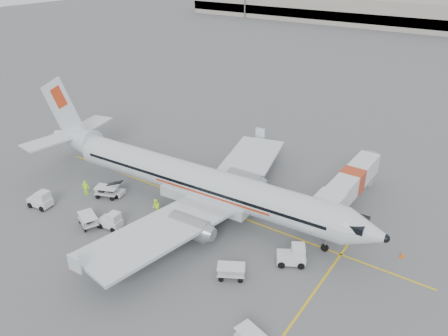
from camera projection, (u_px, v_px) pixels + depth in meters
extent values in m
plane|color=#56595B|center=(213.00, 207.00, 45.89)|extent=(360.00, 360.00, 0.00)
cube|color=yellow|center=(213.00, 207.00, 45.89)|extent=(44.00, 0.20, 0.01)
cube|color=yellow|center=(302.00, 310.00, 32.94)|extent=(0.20, 20.00, 0.01)
cone|color=#E8580A|center=(402.00, 254.00, 38.39)|extent=(0.37, 0.37, 0.60)
cone|color=#E8580A|center=(280.00, 142.00, 60.41)|extent=(0.39, 0.39, 0.63)
cone|color=#E8580A|center=(71.00, 266.00, 37.00)|extent=(0.40, 0.40, 0.66)
imported|color=#CAFF21|center=(190.00, 201.00, 45.30)|extent=(0.81, 0.76, 1.86)
imported|color=#CAFF21|center=(156.00, 207.00, 44.38)|extent=(0.98, 0.86, 1.70)
imported|color=#CAFF21|center=(176.00, 214.00, 43.20)|extent=(0.67, 1.15, 1.76)
imported|color=#CAFF21|center=(86.00, 188.00, 47.85)|extent=(1.09, 0.64, 1.74)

